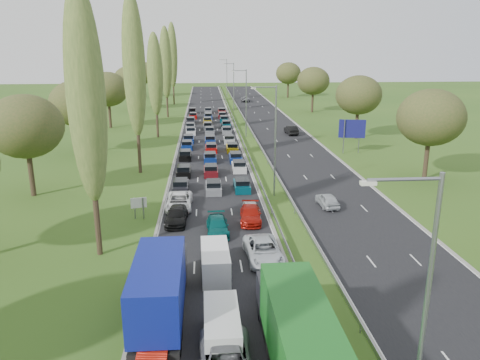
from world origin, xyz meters
name	(u,v)px	position (x,y,z in m)	size (l,w,h in m)	color
ground	(245,135)	(4.50, 80.00, 0.00)	(260.00, 260.00, 0.00)	#2E541A
near_carriageway	(209,133)	(-2.25, 82.50, 0.00)	(10.50, 215.00, 0.04)	black
far_carriageway	(279,132)	(11.25, 82.50, 0.00)	(10.50, 215.00, 0.04)	black
central_reservation	(244,130)	(4.50, 82.50, 0.55)	(2.36, 215.00, 0.32)	gray
lamp_columns	(246,104)	(4.50, 78.00, 6.00)	(0.18, 140.18, 12.00)	gray
poplar_row	(148,70)	(-11.50, 68.17, 12.39)	(2.80, 127.80, 22.44)	#2D2116
woodland_left	(70,106)	(-22.00, 62.63, 7.68)	(8.00, 166.00, 11.10)	#2D2116
woodland_right	(376,100)	(24.00, 66.67, 7.68)	(8.00, 153.00, 11.10)	#2D2116
traffic_queue_fill	(209,136)	(-2.26, 77.28, 0.44)	(9.07, 69.52, 0.80)	black
near_car_1	(155,345)	(-5.86, 15.71, 0.75)	(1.55, 4.46, 1.47)	#B0170A
near_car_2	(179,201)	(-5.73, 39.48, 0.78)	(2.52, 5.46, 1.52)	white
near_car_3	(177,216)	(-5.79, 35.38, 0.71)	(1.94, 4.78, 1.39)	black
near_car_7	(218,226)	(-2.06, 32.56, 0.69)	(1.89, 4.65, 1.35)	#05514F
near_car_9	(274,294)	(1.13, 20.36, 0.82)	(1.69, 4.84, 1.59)	black
near_car_10	(263,250)	(1.29, 26.92, 0.80)	(2.59, 5.62, 1.56)	silver
near_car_11	(251,214)	(1.12, 35.22, 0.72)	(1.95, 4.80, 1.39)	#9E1209
near_car_12	(251,211)	(1.26, 36.25, 0.72)	(1.65, 4.09, 1.39)	silver
far_car_0	(327,200)	(9.39, 38.91, 0.71)	(1.64, 4.08, 1.39)	#AAB0B4
far_car_1	(291,130)	(13.14, 79.82, 0.83)	(1.70, 4.89, 1.61)	black
far_car_2	(246,99)	(9.39, 134.65, 0.77)	(2.48, 5.38, 1.49)	slate
blue_lorry	(160,287)	(-5.83, 19.28, 2.16)	(2.76, 9.94, 4.20)	black
green_lorry	(303,354)	(1.28, 12.30, 2.32)	(2.71, 14.64, 4.34)	black
white_van_front	(222,326)	(-2.31, 16.81, 1.01)	(1.92, 4.89, 1.96)	silver
white_van_rear	(215,260)	(-2.46, 25.06, 1.03)	(1.95, 4.97, 2.00)	white
info_sign	(139,205)	(-9.40, 36.77, 1.37)	(1.48, 0.45, 2.10)	gray
direction_sign	(352,130)	(19.40, 63.22, 3.57)	(3.93, 0.96, 5.20)	gray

